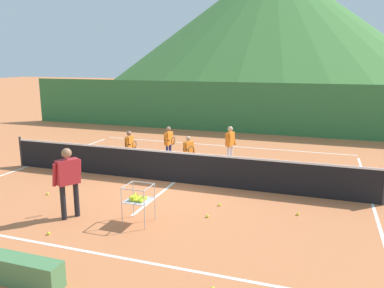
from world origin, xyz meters
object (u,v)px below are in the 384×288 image
(tennis_net, at_px, (174,167))
(tennis_ball_3, at_px, (219,205))
(student_1, at_px, (169,141))
(student_3, at_px, (230,141))
(instructor, at_px, (68,176))
(courtside_bench, at_px, (22,271))
(ball_cart, at_px, (138,199))
(student_0, at_px, (130,145))
(student_2, at_px, (189,150))
(tennis_ball_5, at_px, (213,288))
(tennis_ball_2, at_px, (207,216))
(tennis_ball_6, at_px, (298,214))
(tennis_ball_0, at_px, (48,194))
(tennis_ball_1, at_px, (49,233))

(tennis_net, height_order, tennis_ball_3, tennis_net)
(student_1, relative_size, student_3, 0.96)
(instructor, distance_m, courtside_bench, 2.89)
(ball_cart, bearing_deg, courtside_bench, -104.11)
(instructor, xyz_separation_m, tennis_ball_3, (3.16, 1.87, -0.99))
(student_3, bearing_deg, student_0, -157.28)
(student_2, distance_m, tennis_ball_3, 3.37)
(ball_cart, distance_m, tennis_ball_5, 3.16)
(tennis_net, relative_size, student_0, 9.41)
(tennis_ball_2, bearing_deg, instructor, -161.03)
(student_3, xyz_separation_m, tennis_ball_6, (2.68, -4.08, -0.79))
(tennis_ball_0, distance_m, tennis_ball_1, 2.68)
(tennis_net, bearing_deg, tennis_ball_2, -52.35)
(tennis_ball_2, relative_size, tennis_ball_5, 1.00)
(instructor, height_order, tennis_ball_0, instructor)
(tennis_ball_2, xyz_separation_m, tennis_ball_6, (2.03, 0.85, 0.00))
(ball_cart, bearing_deg, tennis_ball_0, 165.12)
(tennis_ball_0, distance_m, tennis_ball_3, 4.80)
(student_1, xyz_separation_m, ball_cart, (1.42, -5.30, -0.20))
(tennis_net, height_order, tennis_ball_1, tennis_net)
(tennis_ball_0, height_order, tennis_ball_1, same)
(student_3, bearing_deg, tennis_ball_3, -79.97)
(tennis_ball_1, bearing_deg, tennis_ball_5, -11.81)
(tennis_ball_2, height_order, tennis_ball_5, same)
(tennis_ball_0, height_order, courtside_bench, courtside_bench)
(student_2, bearing_deg, tennis_ball_1, -102.30)
(student_0, xyz_separation_m, student_3, (3.29, 1.38, 0.08))
(tennis_net, height_order, tennis_ball_2, tennis_net)
(tennis_ball_2, bearing_deg, ball_cart, -150.33)
(student_2, distance_m, tennis_ball_2, 4.03)
(tennis_net, distance_m, student_2, 1.32)
(student_3, xyz_separation_m, courtside_bench, (-1.49, -8.60, -0.60))
(tennis_ball_3, height_order, tennis_ball_5, same)
(tennis_net, xyz_separation_m, ball_cart, (0.33, -3.08, 0.09))
(instructor, xyz_separation_m, tennis_ball_2, (3.08, 1.06, -0.99))
(student_0, xyz_separation_m, student_1, (1.10, 0.94, 0.04))
(instructor, height_order, student_3, instructor)
(tennis_ball_6, relative_size, courtside_bench, 0.05)
(tennis_ball_1, relative_size, tennis_ball_6, 1.00)
(instructor, distance_m, tennis_ball_3, 3.80)
(instructor, height_order, tennis_ball_5, instructor)
(tennis_ball_0, xyz_separation_m, tennis_ball_5, (5.61, -2.88, 0.00))
(student_1, xyz_separation_m, tennis_ball_2, (2.84, -4.49, -0.76))
(instructor, distance_m, ball_cart, 1.73)
(tennis_ball_6, bearing_deg, tennis_ball_3, -178.94)
(student_2, distance_m, ball_cart, 4.39)
(student_2, distance_m, tennis_ball_0, 4.62)
(student_1, xyz_separation_m, tennis_ball_5, (3.79, -7.32, -0.76))
(tennis_ball_2, relative_size, tennis_ball_6, 1.00)
(student_1, relative_size, courtside_bench, 0.88)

